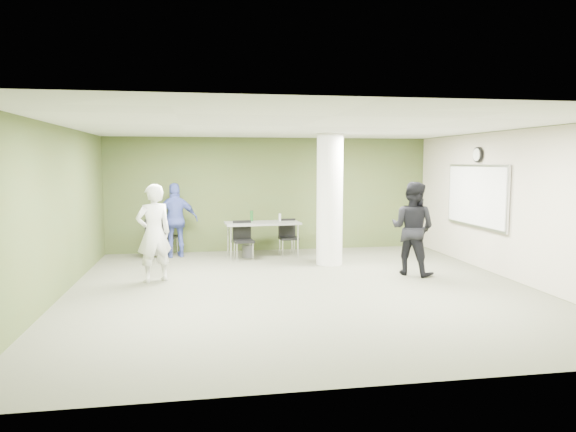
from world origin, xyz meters
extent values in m
plane|color=#5A5C48|center=(0.00, 0.00, 0.00)|extent=(8.00, 8.00, 0.00)
plane|color=white|center=(0.00, 0.00, 2.80)|extent=(8.00, 8.00, 0.00)
cube|color=#4A5327|center=(0.00, 4.00, 1.40)|extent=(8.00, 2.80, 0.02)
cube|color=#4A5327|center=(-4.00, 0.00, 1.40)|extent=(0.02, 8.00, 2.80)
cube|color=#C0B5A0|center=(4.00, 0.00, 1.40)|extent=(0.02, 8.00, 2.80)
cylinder|color=silver|center=(1.00, 2.00, 1.40)|extent=(0.56, 0.56, 2.80)
cube|color=silver|center=(3.93, 1.20, 1.50)|extent=(0.04, 2.30, 1.30)
cube|color=white|center=(3.91, 1.20, 1.50)|extent=(0.02, 2.20, 1.20)
cylinder|color=black|center=(3.93, 1.20, 2.35)|extent=(0.05, 0.32, 0.32)
cylinder|color=white|center=(3.90, 1.20, 2.35)|extent=(0.02, 0.26, 0.26)
cube|color=gray|center=(-0.32, 3.09, 0.79)|extent=(1.75, 0.85, 0.04)
cylinder|color=silver|center=(-1.08, 2.74, 0.39)|extent=(0.04, 0.04, 0.77)
cylinder|color=silver|center=(0.46, 2.83, 0.39)|extent=(0.04, 0.04, 0.77)
cylinder|color=silver|center=(-1.11, 3.34, 0.39)|extent=(0.04, 0.04, 0.77)
cylinder|color=silver|center=(0.43, 3.43, 0.39)|extent=(0.04, 0.04, 0.77)
cylinder|color=#1C541F|center=(-0.55, 3.34, 0.94)|extent=(0.07, 0.07, 0.25)
cylinder|color=#B2B2B7|center=(0.11, 3.24, 0.90)|extent=(0.06, 0.06, 0.18)
cylinder|color=#4C4C4C|center=(-0.68, 3.06, 0.15)|extent=(0.26, 0.26, 0.30)
cube|color=black|center=(-2.76, 3.30, 0.45)|extent=(0.48, 0.48, 0.05)
cube|color=black|center=(-2.75, 3.09, 0.71)|extent=(0.45, 0.06, 0.45)
cylinder|color=silver|center=(-2.57, 3.50, 0.22)|extent=(0.02, 0.02, 0.43)
cylinder|color=silver|center=(-2.96, 3.49, 0.22)|extent=(0.02, 0.02, 0.43)
cylinder|color=silver|center=(-2.56, 3.12, 0.22)|extent=(0.02, 0.02, 0.43)
cylinder|color=silver|center=(-2.94, 3.11, 0.22)|extent=(0.02, 0.02, 0.43)
cube|color=black|center=(-2.53, 3.60, 0.44)|extent=(0.55, 0.55, 0.05)
cube|color=black|center=(-2.57, 3.40, 0.69)|extent=(0.43, 0.14, 0.44)
cylinder|color=silver|center=(-2.30, 3.74, 0.21)|extent=(0.02, 0.02, 0.43)
cylinder|color=silver|center=(-2.67, 3.83, 0.21)|extent=(0.02, 0.02, 0.43)
cylinder|color=silver|center=(-2.39, 3.38, 0.21)|extent=(0.02, 0.02, 0.43)
cylinder|color=silver|center=(-2.75, 3.46, 0.21)|extent=(0.02, 0.02, 0.43)
cube|color=black|center=(-0.79, 2.78, 0.43)|extent=(0.48, 0.48, 0.05)
cube|color=black|center=(-0.81, 2.98, 0.66)|extent=(0.42, 0.08, 0.43)
cylinder|color=silver|center=(-0.95, 2.58, 0.20)|extent=(0.02, 0.02, 0.41)
cylinder|color=silver|center=(-0.59, 2.62, 0.20)|extent=(0.02, 0.02, 0.41)
cylinder|color=silver|center=(-0.99, 2.94, 0.20)|extent=(0.02, 0.02, 0.41)
cylinder|color=silver|center=(-0.63, 2.98, 0.20)|extent=(0.02, 0.02, 0.41)
cube|color=black|center=(0.29, 3.10, 0.42)|extent=(0.45, 0.45, 0.05)
cube|color=black|center=(0.28, 3.30, 0.65)|extent=(0.41, 0.05, 0.42)
cylinder|color=silver|center=(0.12, 2.92, 0.20)|extent=(0.02, 0.02, 0.40)
cylinder|color=silver|center=(0.48, 2.93, 0.20)|extent=(0.02, 0.02, 0.40)
cylinder|color=silver|center=(0.11, 3.27, 0.20)|extent=(0.02, 0.02, 0.40)
cylinder|color=silver|center=(0.46, 3.29, 0.20)|extent=(0.02, 0.02, 0.40)
imported|color=silver|center=(-2.58, 0.95, 0.90)|extent=(0.78, 0.67, 1.80)
imported|color=black|center=(2.35, 0.74, 0.91)|extent=(1.11, 1.11, 1.82)
imported|color=#4555AD|center=(-2.30, 3.40, 0.86)|extent=(1.07, 0.59, 1.72)
camera|label=1|loc=(-1.68, -8.64, 2.20)|focal=32.00mm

